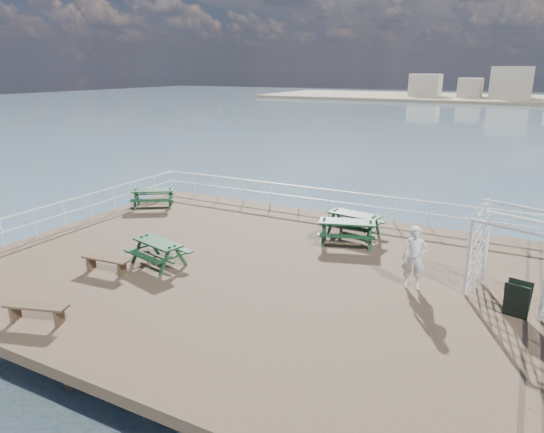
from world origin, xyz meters
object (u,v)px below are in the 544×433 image
(flat_bench_near, at_px, (106,261))
(trellis_arbor, at_px, (514,260))
(person, at_px, (414,258))
(flat_bench_far, at_px, (36,309))
(picnic_table_b, at_px, (354,219))
(picnic_table_d, at_px, (158,248))
(picnic_table_a, at_px, (153,194))
(picnic_table_c, at_px, (347,227))

(flat_bench_near, height_order, trellis_arbor, trellis_arbor)
(flat_bench_near, xyz_separation_m, person, (8.90, 3.34, 0.59))
(flat_bench_near, bearing_deg, flat_bench_far, -80.03)
(flat_bench_far, bearing_deg, flat_bench_near, 87.04)
(picnic_table_b, xyz_separation_m, picnic_table_d, (-4.75, -5.90, -0.04))
(picnic_table_b, relative_size, trellis_arbor, 0.79)
(picnic_table_a, height_order, person, person)
(flat_bench_far, bearing_deg, picnic_table_c, 43.36)
(picnic_table_c, relative_size, flat_bench_near, 1.44)
(picnic_table_b, xyz_separation_m, flat_bench_far, (-4.96, -10.36, -0.25))
(picnic_table_c, bearing_deg, flat_bench_near, -151.33)
(person, bearing_deg, picnic_table_d, -176.01)
(picnic_table_a, xyz_separation_m, flat_bench_near, (3.79, -6.65, -0.24))
(picnic_table_b, bearing_deg, picnic_table_c, -76.95)
(picnic_table_b, height_order, flat_bench_near, picnic_table_b)
(picnic_table_b, distance_m, flat_bench_far, 11.49)
(picnic_table_b, bearing_deg, trellis_arbor, -22.93)
(flat_bench_near, bearing_deg, picnic_table_a, 114.70)
(flat_bench_far, xyz_separation_m, trellis_arbor, (10.62, 6.93, 0.86))
(person, bearing_deg, picnic_table_a, 154.66)
(picnic_table_a, relative_size, picnic_table_d, 1.13)
(picnic_table_a, relative_size, person, 1.29)
(picnic_table_c, distance_m, picnic_table_d, 6.81)
(picnic_table_b, height_order, trellis_arbor, trellis_arbor)
(picnic_table_a, xyz_separation_m, picnic_table_c, (9.70, -0.59, 0.04))
(flat_bench_far, relative_size, person, 0.90)
(flat_bench_near, bearing_deg, trellis_arbor, 13.13)
(picnic_table_d, relative_size, trellis_arbor, 0.78)
(picnic_table_b, height_order, picnic_table_d, picnic_table_b)
(picnic_table_a, relative_size, trellis_arbor, 0.89)
(picnic_table_a, xyz_separation_m, person, (12.69, -3.31, 0.35))
(picnic_table_b, xyz_separation_m, person, (3.08, -3.84, 0.33))
(flat_bench_far, bearing_deg, person, 21.05)
(picnic_table_b, bearing_deg, flat_bench_far, -107.32)
(picnic_table_a, bearing_deg, picnic_table_b, -29.12)
(picnic_table_d, distance_m, person, 8.11)
(flat_bench_near, bearing_deg, picnic_table_d, 45.47)
(picnic_table_b, xyz_separation_m, picnic_table_c, (0.09, -1.12, 0.02))
(picnic_table_b, relative_size, picnic_table_d, 1.01)
(flat_bench_far, distance_m, person, 10.37)
(picnic_table_a, bearing_deg, picnic_table_d, -80.20)
(picnic_table_a, distance_m, picnic_table_c, 9.72)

